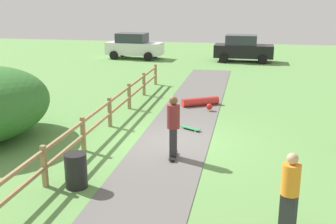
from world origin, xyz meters
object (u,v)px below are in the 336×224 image
Objects in this scene: skater_riding at (173,124)px; skateboard_loose at (190,128)px; parked_car_black at (243,48)px; bystander_orange at (290,188)px; trash_bin at (76,171)px; parked_car_white at (134,46)px; skater_fallen at (201,102)px.

skateboard_loose is (0.13, 2.74, -0.99)m from skater_riding.
parked_car_black reaches higher than skater_riding.
trash_bin is at bearing 168.54° from bystander_orange.
parked_car_black is at bearing 80.52° from trash_bin.
bystander_orange is at bearing -11.46° from trash_bin.
trash_bin is 1.14× the size of skateboard_loose.
skater_fallen is at bearing -63.32° from parked_car_white.
skateboard_loose is at bearing -68.19° from parked_car_white.
bystander_orange is 22.94m from parked_car_black.
bystander_orange is (2.93, -9.64, 0.73)m from skater_fallen.
parked_car_black is at bearing -0.02° from parked_car_white.
trash_bin is 8.88m from skater_fallen.
skateboard_loose is (2.19, 5.14, -0.36)m from trash_bin.
skater_riding is 19.53m from parked_car_black.
skateboard_loose is 6.87m from bystander_orange.
skater_riding reaches higher than skater_fallen.
trash_bin reaches higher than skateboard_loose.
parked_car_black is (1.50, 13.25, 0.76)m from skater_fallen.
skater_riding is 2.39× the size of skateboard_loose.
skater_riding is 20.54m from parked_car_white.
skater_fallen is at bearing 75.95° from trash_bin.
bystander_orange is (3.03, -3.43, -0.15)m from skater_riding.
parked_car_black reaches higher than trash_bin.
skater_fallen is 10.10m from bystander_orange.
skateboard_loose is 18.04m from parked_car_white.
skater_riding is 1.16× the size of skater_fallen.
skater_fallen is at bearing 90.53° from skateboard_loose.
bystander_orange is 0.39× the size of parked_car_white.
parked_car_white is at bearing 101.65° from trash_bin.
trash_bin is 0.21× the size of parked_car_white.
trash_bin is 22.33m from parked_car_white.
parked_car_black is (3.65, 21.86, 0.51)m from trash_bin.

